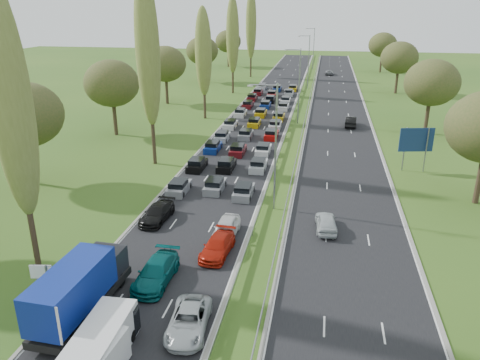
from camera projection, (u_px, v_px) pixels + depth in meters
The scene contains 21 objects.
ground at pixel (298, 121), 79.11m from camera, with size 260.00×260.00×0.00m, color #30561A.
near_carriageway at pixel (261, 116), 82.54m from camera, with size 10.50×215.00×0.04m, color black.
far_carriageway at pixel (339, 119), 80.28m from camera, with size 10.50×215.00×0.04m, color black.
central_reservation at pixel (299, 114), 81.22m from camera, with size 2.36×215.00×0.32m.
lamp_columns at pixel (299, 87), 75.15m from camera, with size 0.18×140.18×12.00m.
poplar_row at pixel (184, 50), 66.53m from camera, with size 2.80×127.80×22.44m.
woodland_left at pixel (101, 87), 64.84m from camera, with size 8.00×166.00×11.10m.
woodland_right at pixel (445, 93), 60.86m from camera, with size 8.00×153.00×11.10m.
traffic_queue_fill at pixel (257, 120), 77.98m from camera, with size 9.12×68.82×0.80m.
near_car_3 at pixel (157, 213), 42.31m from camera, with size 1.99×4.89×1.42m, color black.
near_car_7 at pixel (156, 272), 32.85m from camera, with size 2.20×5.40×1.57m, color #055355.
near_car_10 at pixel (189, 321), 27.96m from camera, with size 2.27×4.93×1.37m, color #9FA6A8.
near_car_11 at pixel (218, 246), 36.58m from camera, with size 1.97×4.84×1.40m, color #AA1A0A.
near_car_12 at pixel (226, 228), 39.44m from camera, with size 1.83×4.55×1.55m, color silver.
far_car_0 at pixel (326, 222), 40.51m from camera, with size 1.75×4.34×1.48m, color #B2BABD.
far_car_1 at pixel (351, 121), 75.11m from camera, with size 1.70×4.89×1.61m, color black.
far_car_2 at pixel (329, 72), 130.53m from camera, with size 2.18×4.73×1.32m, color gray.
blue_lorry at pixel (81, 288), 29.08m from camera, with size 2.45×8.80×3.72m.
white_van_rear at pixel (104, 340), 25.70m from camera, with size 2.16×5.51×2.22m.
info_sign at pixel (42, 275), 31.51m from camera, with size 1.50×0.35×2.10m.
direction_sign at pixel (416, 142), 54.00m from camera, with size 3.93×0.93×5.20m.
Camera 1 is at (8.65, 1.90, 18.44)m, focal length 35.00 mm.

